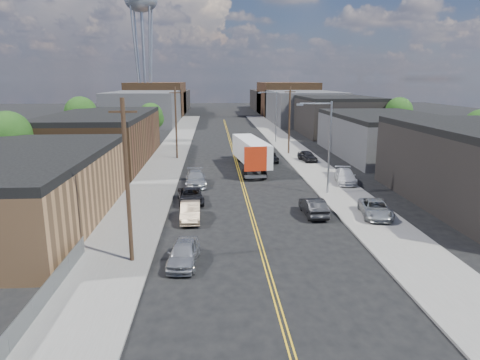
{
  "coord_description": "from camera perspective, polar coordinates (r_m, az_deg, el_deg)",
  "views": [
    {
      "loc": [
        -3.12,
        -14.84,
        11.01
      ],
      "look_at": [
        -0.83,
        21.06,
        2.5
      ],
      "focal_mm": 32.0,
      "sensor_mm": 36.0,
      "label": 1
    }
  ],
  "objects": [
    {
      "name": "ground",
      "position": [
        75.71,
        -1.25,
        4.94
      ],
      "size": [
        260.0,
        260.0,
        0.0
      ],
      "primitive_type": "plane",
      "color": "black",
      "rests_on": "ground"
    },
    {
      "name": "centerline",
      "position": [
        60.92,
        -0.65,
        2.9
      ],
      "size": [
        0.32,
        120.0,
        0.01
      ],
      "primitive_type": "cube",
      "color": "gold",
      "rests_on": "ground"
    },
    {
      "name": "sidewalk_left",
      "position": [
        61.17,
        -9.58,
        2.82
      ],
      "size": [
        5.0,
        140.0,
        0.15
      ],
      "primitive_type": "cube",
      "color": "slate",
      "rests_on": "ground"
    },
    {
      "name": "sidewalk_right",
      "position": [
        62.13,
        8.15,
        3.04
      ],
      "size": [
        5.0,
        140.0,
        0.15
      ],
      "primitive_type": "cube",
      "color": "slate",
      "rests_on": "ground"
    },
    {
      "name": "warehouse_tan",
      "position": [
        36.98,
        -27.27,
        -1.02
      ],
      "size": [
        12.0,
        22.0,
        5.6
      ],
      "color": "#946944",
      "rests_on": "ground"
    },
    {
      "name": "warehouse_brown",
      "position": [
        61.18,
        -17.77,
        5.44
      ],
      "size": [
        12.0,
        26.0,
        6.6
      ],
      "color": "#47301C",
      "rests_on": "ground"
    },
    {
      "name": "industrial_right_b",
      "position": [
        66.3,
        18.75,
        5.71
      ],
      "size": [
        14.0,
        24.0,
        6.1
      ],
      "color": "#343437",
      "rests_on": "ground"
    },
    {
      "name": "industrial_right_c",
      "position": [
        90.69,
        12.59,
        8.43
      ],
      "size": [
        14.0,
        22.0,
        7.6
      ],
      "color": "black",
      "rests_on": "ground"
    },
    {
      "name": "skyline_left_a",
      "position": [
        111.35,
        -12.53,
        9.39
      ],
      "size": [
        16.0,
        30.0,
        8.0
      ],
      "primitive_type": "cube",
      "color": "#343437",
      "rests_on": "ground"
    },
    {
      "name": "skyline_right_a",
      "position": [
        112.47,
        8.35,
        9.6
      ],
      "size": [
        16.0,
        30.0,
        8.0
      ],
      "primitive_type": "cube",
      "color": "#343437",
      "rests_on": "ground"
    },
    {
      "name": "skyline_left_b",
      "position": [
        136.03,
        -10.95,
        10.54
      ],
      "size": [
        16.0,
        26.0,
        10.0
      ],
      "primitive_type": "cube",
      "color": "#47301C",
      "rests_on": "ground"
    },
    {
      "name": "skyline_right_b",
      "position": [
        136.94,
        6.19,
        10.72
      ],
      "size": [
        16.0,
        26.0,
        10.0
      ],
      "primitive_type": "cube",
      "color": "#47301C",
      "rests_on": "ground"
    },
    {
      "name": "skyline_left_c",
      "position": [
        155.94,
        -10.02,
        10.35
      ],
      "size": [
        16.0,
        40.0,
        7.0
      ],
      "primitive_type": "cube",
      "color": "black",
      "rests_on": "ground"
    },
    {
      "name": "skyline_right_c",
      "position": [
        156.74,
        4.93,
        10.51
      ],
      "size": [
        16.0,
        40.0,
        7.0
      ],
      "primitive_type": "cube",
      "color": "black",
      "rests_on": "ground"
    },
    {
      "name": "water_tower",
      "position": [
        127.78,
        -13.04,
        21.83
      ],
      "size": [
        9.0,
        9.0,
        36.9
      ],
      "color": "gray",
      "rests_on": "ground"
    },
    {
      "name": "streetlight_near",
      "position": [
        41.65,
        11.35,
        5.21
      ],
      "size": [
        3.39,
        0.25,
        9.0
      ],
      "color": "gray",
      "rests_on": "ground"
    },
    {
      "name": "streetlight_far",
      "position": [
        75.82,
        4.55,
        8.97
      ],
      "size": [
        3.39,
        0.25,
        9.0
      ],
      "color": "gray",
      "rests_on": "ground"
    },
    {
      "name": "utility_pole_left_near",
      "position": [
        26.03,
        -14.81,
        -0.18
      ],
      "size": [
        1.6,
        0.26,
        10.0
      ],
      "color": "black",
      "rests_on": "ground"
    },
    {
      "name": "utility_pole_left_far",
      "position": [
        60.34,
        -8.53,
        7.58
      ],
      "size": [
        1.6,
        0.26,
        10.0
      ],
      "color": "black",
      "rests_on": "ground"
    },
    {
      "name": "utility_pole_right",
      "position": [
        64.12,
        6.6,
        7.97
      ],
      "size": [
        1.6,
        0.26,
        10.0
      ],
      "color": "black",
      "rests_on": "ground"
    },
    {
      "name": "chainlink_fence",
      "position": [
        22.67,
        -25.84,
        -15.3
      ],
      "size": [
        0.05,
        16.0,
        1.22
      ],
      "color": "slate",
      "rests_on": "ground"
    },
    {
      "name": "tree_left_near",
      "position": [
        49.78,
        -28.45,
        4.98
      ],
      "size": [
        4.85,
        4.76,
        7.91
      ],
      "color": "black",
      "rests_on": "ground"
    },
    {
      "name": "tree_left_mid",
      "position": [
        73.09,
        -20.4,
        8.15
      ],
      "size": [
        5.1,
        5.04,
        8.37
      ],
      "color": "black",
      "rests_on": "ground"
    },
    {
      "name": "tree_left_far",
      "position": [
        77.87,
        -11.74,
        8.29
      ],
      "size": [
        4.35,
        4.2,
        6.97
      ],
      "color": "black",
      "rests_on": "ground"
    },
    {
      "name": "tree_right_far",
      "position": [
        82.07,
        20.44,
        8.41
      ],
      "size": [
        4.85,
        4.76,
        7.91
      ],
      "color": "black",
      "rests_on": "ground"
    },
    {
      "name": "semi_truck",
      "position": [
        53.92,
        1.32,
        3.9
      ],
      "size": [
        3.98,
        15.04,
        3.86
      ],
      "rotation": [
        0.0,
        0.0,
        0.13
      ],
      "color": "silver",
      "rests_on": "ground"
    },
    {
      "name": "car_left_a",
      "position": [
        26.51,
        -7.53,
        -9.62
      ],
      "size": [
        2.08,
        4.42,
        1.46
      ],
      "primitive_type": "imported",
      "rotation": [
        0.0,
        0.0,
        -0.08
      ],
      "color": "#9A9C9F",
      "rests_on": "ground"
    },
    {
      "name": "car_left_b",
      "position": [
        34.35,
        -6.63,
        -4.21
      ],
      "size": [
        1.65,
        4.42,
        1.44
      ],
      "primitive_type": "imported",
      "rotation": [
        0.0,
        0.0,
        0.03
      ],
      "color": "#836E56",
      "rests_on": "ground"
    },
    {
      "name": "car_left_c",
      "position": [
        39.08,
        -6.62,
        -2.13
      ],
      "size": [
        2.75,
        5.01,
        1.33
      ],
      "primitive_type": "imported",
      "rotation": [
        0.0,
        0.0,
        0.12
      ],
      "color": "black",
      "rests_on": "ground"
    },
    {
      "name": "car_left_d",
      "position": [
        45.52,
        -5.92,
        0.22
      ],
      "size": [
        2.41,
        5.3,
        1.5
      ],
      "primitive_type": "imported",
      "rotation": [
        0.0,
        0.0,
        0.06
      ],
      "color": "#9B9EA0",
      "rests_on": "ground"
    },
    {
      "name": "car_right_oncoming",
      "position": [
        35.87,
        9.76,
        -3.53
      ],
      "size": [
        1.65,
        4.51,
        1.48
      ],
      "primitive_type": "imported",
      "rotation": [
        0.0,
        0.0,
        3.16
      ],
      "color": "black",
      "rests_on": "ground"
    },
    {
      "name": "car_right_lot_a",
      "position": [
        36.31,
        17.63,
        -3.64
      ],
      "size": [
        2.98,
        5.11,
        1.34
      ],
      "primitive_type": "imported",
      "rotation": [
        0.0,
        0.0,
        -0.17
      ],
      "color": "#9FA2A3",
      "rests_on": "sidewalk_right"
    },
    {
      "name": "car_right_lot_b",
      "position": [
        47.17,
        13.86,
        0.49
      ],
      "size": [
        2.76,
        5.16,
        1.42
      ],
      "primitive_type": "imported",
      "rotation": [
        0.0,
        0.0,
        -0.16
      ],
      "color": "silver",
      "rests_on": "sidewalk_right"
    },
    {
      "name": "car_right_lot_c",
      "position": [
        58.82,
        8.97,
        3.19
      ],
      "size": [
        2.36,
        4.3,
        1.39
      ],
      "primitive_type": "imported",
      "rotation": [
        0.0,
        0.0,
        0.19
      ],
      "color": "black",
      "rests_on": "sidewalk_right"
    },
    {
      "name": "car_ahead_truck",
      "position": [
        58.27,
        3.93,
        3.05
      ],
      "size": [
        2.34,
        4.84,
        1.33
      ],
      "primitive_type": "imported",
      "rotation": [
        0.0,
        0.0,
        -0.03
      ],
      "color": "black",
      "rests_on": "ground"
    }
  ]
}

